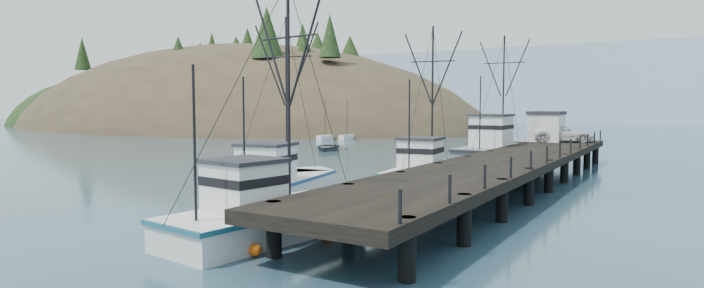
# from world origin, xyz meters

# --- Properties ---
(ground) EXTENTS (400.00, 400.00, 0.00)m
(ground) POSITION_xyz_m (0.00, 0.00, 0.00)
(ground) COLOR #28485B
(ground) RESTS_ON ground
(pier) EXTENTS (6.00, 44.00, 2.00)m
(pier) POSITION_xyz_m (14.00, 16.00, 1.69)
(pier) COLOR black
(pier) RESTS_ON ground
(headland) EXTENTS (134.80, 78.00, 51.00)m
(headland) POSITION_xyz_m (-74.95, 78.61, -4.55)
(headland) COLOR #382D1E
(headland) RESTS_ON ground
(distant_ridge) EXTENTS (360.00, 40.00, 26.00)m
(distant_ridge) POSITION_xyz_m (10.00, 170.00, 0.00)
(distant_ridge) COLOR #9EB2C6
(distant_ridge) RESTS_ON ground
(distant_ridge_far) EXTENTS (180.00, 25.00, 18.00)m
(distant_ridge_far) POSITION_xyz_m (-40.00, 185.00, 0.00)
(distant_ridge_far) COLOR silver
(distant_ridge_far) RESTS_ON ground
(moored_sailboats) EXTENTS (24.51, 16.15, 6.35)m
(moored_sailboats) POSITION_xyz_m (-34.74, 58.00, 0.33)
(moored_sailboats) COLOR silver
(moored_sailboats) RESTS_ON ground
(trawler_near) EXTENTS (4.53, 10.69, 10.85)m
(trawler_near) POSITION_xyz_m (9.31, -1.55, 0.82)
(trawler_near) COLOR silver
(trawler_near) RESTS_ON ground
(trawler_mid) EXTENTS (5.38, 10.98, 10.85)m
(trawler_mid) POSITION_xyz_m (3.79, 5.74, 0.82)
(trawler_mid) COLOR silver
(trawler_mid) RESTS_ON ground
(trawler_far) EXTENTS (4.45, 10.78, 11.04)m
(trawler_far) POSITION_xyz_m (8.95, 15.00, 0.82)
(trawler_far) COLOR silver
(trawler_far) RESTS_ON ground
(work_vessel) EXTENTS (4.18, 13.88, 11.90)m
(work_vessel) POSITION_xyz_m (9.60, 28.84, 1.23)
(work_vessel) COLOR slate
(work_vessel) RESTS_ON ground
(pier_shed) EXTENTS (3.00, 3.20, 2.80)m
(pier_shed) POSITION_xyz_m (12.58, 34.00, 3.42)
(pier_shed) COLOR silver
(pier_shed) RESTS_ON pier
(pickup_truck) EXTENTS (5.82, 3.92, 1.48)m
(pickup_truck) POSITION_xyz_m (14.09, 34.00, 2.74)
(pickup_truck) COLOR silver
(pickup_truck) RESTS_ON pier
(motorboat) EXTENTS (5.51, 6.44, 1.13)m
(motorboat) POSITION_xyz_m (-12.60, 35.09, 0.00)
(motorboat) COLOR #4E5256
(motorboat) RESTS_ON ground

